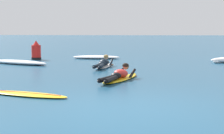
# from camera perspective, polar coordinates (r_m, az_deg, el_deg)

# --- Properties ---
(ground_plane) EXTENTS (120.00, 120.00, 0.00)m
(ground_plane) POSITION_cam_1_polar(r_m,az_deg,el_deg) (17.30, 3.07, 0.84)
(ground_plane) COLOR navy
(surfer_near) EXTENTS (1.34, 2.64, 0.55)m
(surfer_near) POSITION_cam_1_polar(r_m,az_deg,el_deg) (11.27, 1.18, -1.42)
(surfer_near) COLOR yellow
(surfer_near) RESTS_ON ground
(surfer_far) EXTENTS (0.76, 2.47, 0.53)m
(surfer_far) POSITION_cam_1_polar(r_m,az_deg,el_deg) (14.89, -1.38, 0.50)
(surfer_far) COLOR white
(surfer_far) RESTS_ON ground
(drifting_surfboard) EXTENTS (2.30, 1.18, 0.16)m
(drifting_surfboard) POSITION_cam_1_polar(r_m,az_deg,el_deg) (8.99, -13.53, -4.21)
(drifting_surfboard) COLOR yellow
(drifting_surfboard) RESTS_ON ground
(whitewater_front) EXTENTS (2.51, 0.96, 0.17)m
(whitewater_front) POSITION_cam_1_polar(r_m,az_deg,el_deg) (19.02, -2.52, 1.58)
(whitewater_front) COLOR white
(whitewater_front) RESTS_ON ground
(whitewater_back) EXTENTS (3.10, 1.87, 0.19)m
(whitewater_back) POSITION_cam_1_polar(r_m,az_deg,el_deg) (16.64, -14.61, 0.73)
(whitewater_back) COLOR white
(whitewater_back) RESTS_ON ground
(channel_marker_buoy) EXTENTS (0.50, 0.50, 0.99)m
(channel_marker_buoy) POSITION_cam_1_polar(r_m,az_deg,el_deg) (18.87, -11.98, 2.35)
(channel_marker_buoy) COLOR red
(channel_marker_buoy) RESTS_ON ground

